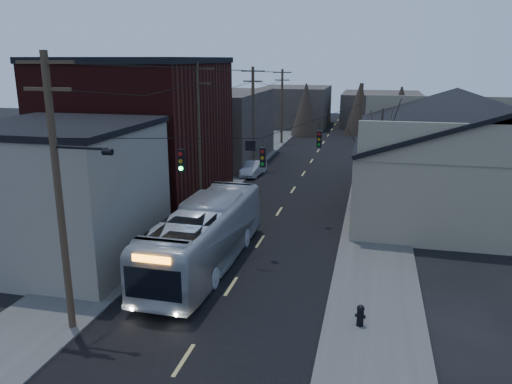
% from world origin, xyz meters
% --- Properties ---
extents(road_surface, '(9.00, 110.00, 0.02)m').
position_xyz_m(road_surface, '(0.00, 30.00, 0.01)').
color(road_surface, black).
rests_on(road_surface, ground).
extents(sidewalk_left, '(4.00, 110.00, 0.12)m').
position_xyz_m(sidewalk_left, '(-6.50, 30.00, 0.06)').
color(sidewalk_left, '#474744').
rests_on(sidewalk_left, ground).
extents(sidewalk_right, '(4.00, 110.00, 0.12)m').
position_xyz_m(sidewalk_right, '(6.50, 30.00, 0.06)').
color(sidewalk_right, '#474744').
rests_on(sidewalk_right, ground).
extents(building_clapboard, '(8.00, 8.00, 7.00)m').
position_xyz_m(building_clapboard, '(-9.00, 9.00, 3.50)').
color(building_clapboard, gray).
rests_on(building_clapboard, ground).
extents(building_brick, '(10.00, 12.00, 10.00)m').
position_xyz_m(building_brick, '(-10.00, 20.00, 5.00)').
color(building_brick, black).
rests_on(building_brick, ground).
extents(building_left_far, '(9.00, 14.00, 7.00)m').
position_xyz_m(building_left_far, '(-9.50, 36.00, 3.50)').
color(building_left_far, '#342F29').
rests_on(building_left_far, ground).
extents(warehouse, '(16.16, 20.60, 7.73)m').
position_xyz_m(warehouse, '(13.00, 25.00, 2.70)').
color(warehouse, gray).
rests_on(warehouse, ground).
extents(building_far_left, '(10.00, 12.00, 6.00)m').
position_xyz_m(building_far_left, '(-6.00, 65.00, 3.00)').
color(building_far_left, '#342F29').
rests_on(building_far_left, ground).
extents(building_far_right, '(12.00, 14.00, 5.00)m').
position_xyz_m(building_far_right, '(7.00, 70.00, 2.50)').
color(building_far_right, '#342F29').
rests_on(building_far_right, ground).
extents(bare_tree, '(0.40, 0.40, 7.20)m').
position_xyz_m(bare_tree, '(6.50, 20.00, 3.60)').
color(bare_tree, black).
rests_on(bare_tree, ground).
extents(utility_lines, '(11.24, 45.28, 10.50)m').
position_xyz_m(utility_lines, '(-3.11, 24.14, 4.95)').
color(utility_lines, '#382B1E').
rests_on(utility_lines, ground).
extents(bus, '(3.02, 11.93, 3.31)m').
position_xyz_m(bus, '(-1.91, 9.94, 1.65)').
color(bus, '#AEB3BA').
rests_on(bus, ground).
extents(parked_car, '(1.76, 4.07, 1.30)m').
position_xyz_m(parked_car, '(-4.30, 30.25, 0.65)').
color(parked_car, '#ACADB4').
rests_on(parked_car, ground).
extents(fire_hydrant, '(0.42, 0.30, 0.87)m').
position_xyz_m(fire_hydrant, '(5.92, 5.62, 0.59)').
color(fire_hydrant, black).
rests_on(fire_hydrant, sidewalk_right).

